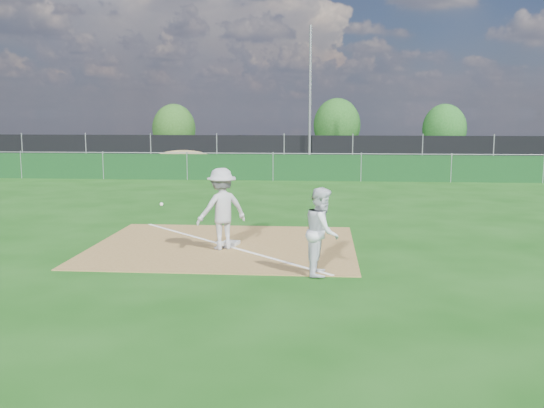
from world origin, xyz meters
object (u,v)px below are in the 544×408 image
(play_at_first, at_px, (222,209))
(car_left, at_px, (213,148))
(tree_left, at_px, (174,129))
(runner, at_px, (322,231))
(light_pole, at_px, (310,97))
(tree_mid, at_px, (337,125))
(tree_right, at_px, (444,129))
(car_right, at_px, (360,152))
(first_base, at_px, (230,243))
(car_mid, at_px, (253,147))

(play_at_first, relative_size, car_left, 0.42)
(car_left, height_order, tree_left, tree_left)
(play_at_first, height_order, tree_left, tree_left)
(runner, relative_size, tree_left, 0.44)
(light_pole, xyz_separation_m, play_at_first, (-1.48, -22.07, -3.07))
(tree_left, relative_size, tree_mid, 0.89)
(tree_mid, relative_size, tree_right, 1.12)
(light_pole, xyz_separation_m, car_right, (3.20, 4.33, -3.39))
(car_right, xyz_separation_m, tree_mid, (-1.37, 7.35, 1.57))
(light_pole, relative_size, runner, 4.78)
(tree_left, height_order, tree_mid, tree_mid)
(car_right, bearing_deg, tree_right, -50.47)
(first_base, relative_size, tree_right, 0.09)
(light_pole, height_order, tree_right, light_pole)
(car_left, relative_size, tree_mid, 1.15)
(first_base, bearing_deg, car_mid, 95.39)
(car_mid, height_order, tree_left, tree_left)
(first_base, bearing_deg, play_at_first, -104.84)
(car_mid, height_order, tree_mid, tree_mid)
(first_base, height_order, runner, runner)
(tree_right, bearing_deg, tree_mid, 171.02)
(play_at_first, distance_m, tree_left, 32.62)
(light_pole, bearing_deg, tree_left, 137.85)
(play_at_first, distance_m, tree_right, 34.39)
(first_base, relative_size, car_right, 0.09)
(runner, xyz_separation_m, car_right, (2.44, 28.35, -0.23))
(runner, distance_m, car_mid, 29.79)
(car_left, xyz_separation_m, car_right, (9.66, -0.02, -0.23))
(car_left, height_order, tree_mid, tree_mid)
(tree_left, bearing_deg, tree_mid, 11.03)
(light_pole, xyz_separation_m, tree_left, (-10.29, 9.32, -2.06))
(play_at_first, bearing_deg, tree_left, 105.68)
(car_right, bearing_deg, tree_left, 65.90)
(car_mid, distance_m, tree_mid, 8.62)
(car_right, bearing_deg, first_base, 166.19)
(first_base, distance_m, car_right, 26.35)
(play_at_first, relative_size, runner, 1.22)
(first_base, bearing_deg, tree_mid, 84.52)
(first_base, height_order, tree_mid, tree_mid)
(tree_mid, bearing_deg, car_right, -79.43)
(tree_left, distance_m, tree_right, 20.00)
(car_left, height_order, car_mid, car_left)
(tree_left, bearing_deg, play_at_first, -74.32)
(car_left, bearing_deg, tree_right, -89.07)
(light_pole, height_order, tree_mid, light_pole)
(runner, bearing_deg, first_base, 44.86)
(light_pole, relative_size, tree_right, 2.12)
(light_pole, xyz_separation_m, tree_right, (9.67, 10.44, -2.06))
(first_base, relative_size, play_at_first, 0.18)
(first_base, relative_size, runner, 0.21)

